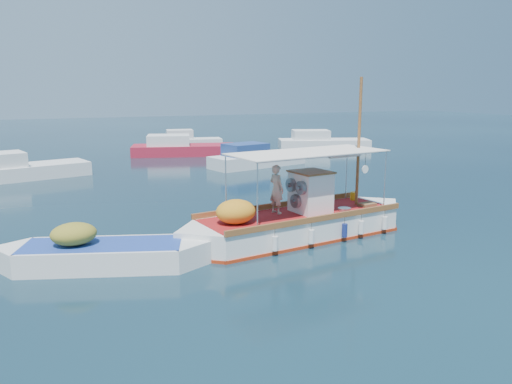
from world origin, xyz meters
name	(u,v)px	position (x,y,z in m)	size (l,w,h in m)	color
ground	(288,232)	(0.00, 0.00, 0.00)	(160.00, 160.00, 0.00)	black
fishing_caique	(298,223)	(0.02, -0.73, 0.51)	(9.30, 3.29, 5.71)	white
dinghy	(101,256)	(-6.67, -0.99, 0.32)	(5.93, 3.16, 1.53)	white
bg_boat_nw	(13,171)	(-9.37, 15.91, 0.49)	(8.15, 4.19, 1.80)	silver
bg_boat_n	(181,149)	(2.42, 22.56, 0.49)	(8.50, 4.96, 1.80)	#A51B30
bg_boat_ne	(255,159)	(5.33, 14.81, 0.49)	(7.05, 3.71, 1.80)	silver
bg_boat_e	(321,143)	(14.85, 21.94, 0.49)	(8.21, 5.18, 1.80)	silver
bg_boat_far_n	(187,142)	(4.34, 27.27, 0.49)	(5.88, 3.00, 1.80)	silver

